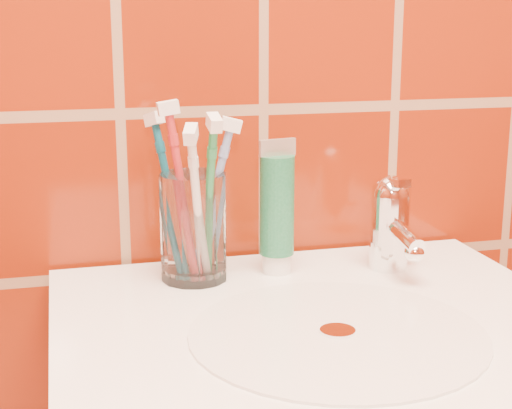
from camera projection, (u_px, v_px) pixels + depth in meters
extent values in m
cube|color=white|center=(320.00, 386.00, 0.85)|extent=(0.56, 0.46, 0.16)
cylinder|color=silver|center=(338.00, 333.00, 0.78)|extent=(0.30, 0.30, 0.00)
cylinder|color=white|center=(338.00, 331.00, 0.78)|extent=(0.04, 0.04, 0.00)
cylinder|color=white|center=(194.00, 227.00, 0.93)|extent=(0.08, 0.08, 0.13)
cylinder|color=white|center=(277.00, 263.00, 0.97)|extent=(0.04, 0.04, 0.02)
cylinder|color=#155B39|center=(277.00, 205.00, 0.95)|extent=(0.04, 0.04, 0.12)
cube|color=beige|center=(277.00, 147.00, 0.94)|extent=(0.05, 0.01, 0.02)
cylinder|color=white|center=(389.00, 232.00, 0.98)|extent=(0.05, 0.05, 0.09)
sphere|color=white|center=(391.00, 195.00, 0.97)|extent=(0.05, 0.05, 0.05)
cylinder|color=white|center=(402.00, 234.00, 0.94)|extent=(0.02, 0.09, 0.03)
cube|color=white|center=(395.00, 182.00, 0.95)|extent=(0.02, 0.06, 0.01)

